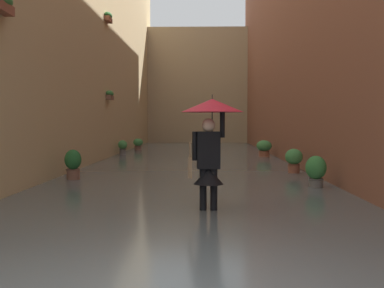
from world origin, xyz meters
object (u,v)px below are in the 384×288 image
Objects in this scene: potted_plant_mid_right at (123,148)px; potted_plant_near_right at (73,165)px; person_wading at (210,131)px; potted_plant_far_right at (138,144)px; potted_plant_far_left at (316,171)px; potted_plant_near_left at (294,160)px; potted_plant_mid_left at (264,149)px.

potted_plant_near_right reaches higher than potted_plant_mid_right.
potted_plant_far_right is at bearing -78.28° from person_wading.
person_wading is at bearing 129.49° from potted_plant_near_right.
potted_plant_mid_right is 0.93× the size of potted_plant_far_left.
potted_plant_mid_right is at bearing 86.61° from potted_plant_far_right.
potted_plant_near_left is at bearing 130.14° from potted_plant_mid_right.
potted_plant_far_left is 1.02× the size of potted_plant_near_left.
person_wading is at bearing 101.72° from potted_plant_far_right.
person_wading is 17.13m from potted_plant_far_right.
potted_plant_mid_right reaches higher than potted_plant_far_right.
potted_plant_near_left is (-2.49, -5.88, -0.97)m from person_wading.
potted_plant_far_right is (-0.21, -3.54, -0.03)m from potted_plant_mid_right.
person_wading is at bearing 67.01° from potted_plant_near_left.
potted_plant_mid_left is at bearing -101.31° from person_wading.
potted_plant_near_left is at bearing -112.99° from person_wading.
potted_plant_near_right is (3.44, -4.17, -0.96)m from person_wading.
potted_plant_mid_left is at bearing -90.01° from potted_plant_far_left.
potted_plant_mid_right is 0.87× the size of potted_plant_near_right.
person_wading is 2.51× the size of potted_plant_mid_left.
person_wading is 2.65× the size of potted_plant_mid_right.
potted_plant_mid_right is (3.68, -13.20, -1.00)m from person_wading.
potted_plant_near_left is at bearing 118.78° from potted_plant_far_right.
person_wading is 2.83× the size of potted_plant_far_right.
potted_plant_near_right is 9.89m from potted_plant_mid_left.
potted_plant_mid_left is (-2.43, -12.14, -0.98)m from person_wading.
potted_plant_near_right is at bearing 53.62° from potted_plant_mid_left.
person_wading reaches higher than potted_plant_mid_left.
person_wading is 5.49m from potted_plant_near_right.
person_wading reaches higher than potted_plant_near_left.
potted_plant_mid_left is at bearing -89.40° from potted_plant_near_left.
potted_plant_mid_right is 0.94× the size of potted_plant_near_left.
potted_plant_near_right reaches higher than potted_plant_far_right.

